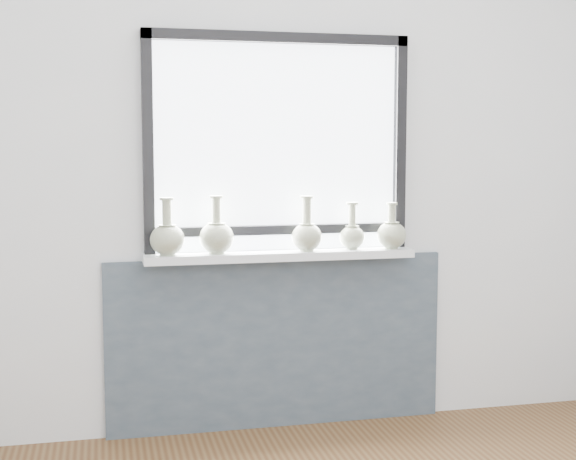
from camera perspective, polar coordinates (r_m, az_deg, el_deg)
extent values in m
cube|color=silver|center=(3.96, -0.86, 4.42)|extent=(3.60, 0.02, 2.60)
cube|color=#46525E|center=(4.05, -0.75, -8.00)|extent=(1.70, 0.03, 0.86)
cube|color=white|center=(3.90, -0.53, -1.81)|extent=(1.32, 0.18, 0.04)
cube|color=black|center=(3.83, -9.94, 6.14)|extent=(0.05, 0.06, 1.05)
cube|color=black|center=(4.09, 7.93, 6.16)|extent=(0.05, 0.06, 1.05)
cube|color=black|center=(3.94, -0.71, 13.51)|extent=(1.30, 0.06, 0.05)
cube|color=black|center=(3.93, -0.69, 0.02)|extent=(1.20, 0.05, 0.04)
cube|color=white|center=(3.93, -0.78, 5.86)|extent=(1.20, 0.01, 1.00)
cylinder|color=#AAB292|center=(3.79, -8.56, -1.74)|extent=(0.07, 0.07, 0.01)
ellipsoid|color=#AAB292|center=(3.78, -8.58, -0.68)|extent=(0.16, 0.16, 0.15)
cone|color=#AAB292|center=(3.77, -8.59, 0.16)|extent=(0.09, 0.09, 0.03)
cylinder|color=#AAB292|center=(3.76, -8.60, 1.12)|extent=(0.04, 0.04, 0.13)
cylinder|color=#AAB292|center=(3.76, -8.62, 2.21)|extent=(0.07, 0.07, 0.01)
cylinder|color=#AAB292|center=(3.82, -5.09, -1.63)|extent=(0.07, 0.07, 0.01)
ellipsoid|color=#AAB292|center=(3.81, -5.10, -0.56)|extent=(0.16, 0.16, 0.15)
cone|color=#AAB292|center=(3.80, -5.11, 0.29)|extent=(0.09, 0.09, 0.03)
cylinder|color=#AAB292|center=(3.80, -5.12, 1.26)|extent=(0.04, 0.04, 0.14)
cylinder|color=#AAB292|center=(3.79, -5.13, 2.36)|extent=(0.07, 0.07, 0.01)
cylinder|color=#AAB292|center=(3.90, 1.35, -1.45)|extent=(0.07, 0.07, 0.01)
ellipsoid|color=#AAB292|center=(3.89, 1.35, -0.51)|extent=(0.15, 0.15, 0.14)
cone|color=#AAB292|center=(3.89, 1.35, 0.25)|extent=(0.08, 0.08, 0.03)
cylinder|color=#AAB292|center=(3.88, 1.35, 1.23)|extent=(0.04, 0.04, 0.14)
cylinder|color=#AAB292|center=(3.88, 1.36, 2.35)|extent=(0.07, 0.07, 0.01)
cylinder|color=#AAB292|center=(3.99, 4.57, -1.30)|extent=(0.06, 0.06, 0.01)
ellipsoid|color=#AAB292|center=(3.98, 4.58, -0.53)|extent=(0.13, 0.13, 0.12)
cone|color=#AAB292|center=(3.98, 4.58, 0.11)|extent=(0.07, 0.07, 0.03)
cylinder|color=#AAB292|center=(3.97, 4.59, 0.94)|extent=(0.04, 0.04, 0.12)
cylinder|color=#AAB292|center=(3.97, 4.60, 1.90)|extent=(0.06, 0.06, 0.01)
cylinder|color=#AAB292|center=(4.03, 7.36, -1.26)|extent=(0.07, 0.07, 0.01)
ellipsoid|color=#AAB292|center=(4.02, 7.37, -0.37)|extent=(0.15, 0.15, 0.13)
cone|color=#AAB292|center=(4.01, 7.38, 0.36)|extent=(0.08, 0.08, 0.03)
cylinder|color=#AAB292|center=(4.01, 7.39, 1.05)|extent=(0.04, 0.04, 0.10)
cylinder|color=#AAB292|center=(4.00, 7.40, 1.87)|extent=(0.05, 0.05, 0.01)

